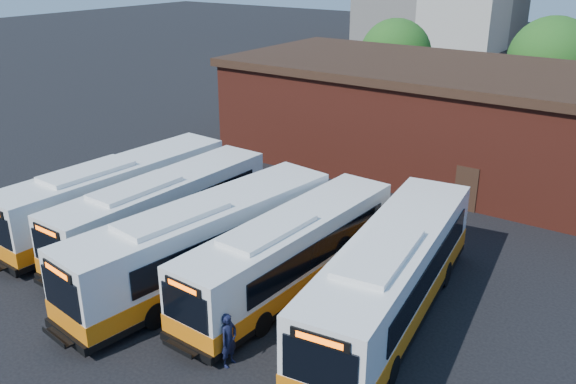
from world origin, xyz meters
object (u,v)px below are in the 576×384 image
Objects in this scene: bus_midwest at (205,245)px; transit_worker at (229,340)px; bus_west at (163,213)px; bus_mideast at (291,256)px; bus_east at (391,281)px; bus_farwest at (117,197)px.

transit_worker is at bearing -33.13° from bus_midwest.
bus_west is at bearing 166.62° from bus_midwest.
bus_west is 1.01× the size of bus_mideast.
bus_midwest is 1.10× the size of bus_mideast.
bus_east is (11.51, 0.25, 0.12)m from bus_west.
transit_worker is at bearing -75.22° from bus_mideast.
bus_mideast is 4.25m from bus_east.
bus_farwest is 1.04× the size of bus_west.
bus_west is at bearing -177.84° from bus_mideast.
bus_mideast is 6.27× the size of transit_worker.
bus_farwest is 3.14m from bus_west.
transit_worker is at bearing -127.28° from bus_east.
bus_midwest reaches higher than bus_west.
bus_midwest is (4.03, -1.52, 0.11)m from bus_west.
transit_worker is (11.54, -5.23, -0.60)m from bus_farwest.
bus_farwest is 14.65m from bus_east.
bus_mideast is at bearing 11.11° from transit_worker.
bus_east is (14.64, 0.25, 0.06)m from bus_farwest.
bus_midwest reaches higher than bus_farwest.
bus_west is 0.92× the size of bus_midwest.
bus_farwest is 10.40m from bus_mideast.
bus_east is at bearing 4.06° from bus_farwest.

